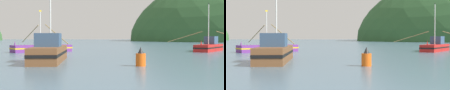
{
  "view_description": "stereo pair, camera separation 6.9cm",
  "coord_description": "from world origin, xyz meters",
  "views": [
    {
      "loc": [
        -2.1,
        -3.91,
        2.24
      ],
      "look_at": [
        -1.0,
        28.16,
        1.4
      ],
      "focal_mm": 49.12,
      "sensor_mm": 36.0,
      "label": 1
    },
    {
      "loc": [
        -2.03,
        -3.91,
        2.24
      ],
      "look_at": [
        -1.0,
        28.16,
        1.4
      ],
      "focal_mm": 49.12,
      "sensor_mm": 36.0,
      "label": 2
    }
  ],
  "objects": [
    {
      "name": "fishing_boat_purple",
      "position": [
        -10.95,
        42.43,
        0.68
      ],
      "size": [
        9.45,
        13.82,
        6.24
      ],
      "rotation": [
        0.0,
        0.0,
        3.74
      ],
      "color": "#6B2D84",
      "rests_on": "ground"
    },
    {
      "name": "fishing_boat_brown",
      "position": [
        -6.81,
        23.97,
        0.88
      ],
      "size": [
        2.8,
        10.34,
        6.02
      ],
      "rotation": [
        0.0,
        0.0,
        1.61
      ],
      "color": "brown",
      "rests_on": "ground"
    },
    {
      "name": "fishing_boat_red",
      "position": [
        14.91,
        43.71,
        0.76
      ],
      "size": [
        11.52,
        8.76,
        7.53
      ],
      "rotation": [
        0.0,
        0.0,
        4.1
      ],
      "color": "red",
      "rests_on": "ground"
    },
    {
      "name": "channel_buoy",
      "position": [
        0.91,
        19.41,
        0.61
      ],
      "size": [
        0.77,
        0.77,
        1.48
      ],
      "color": "#E55914",
      "rests_on": "ground"
    }
  ]
}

